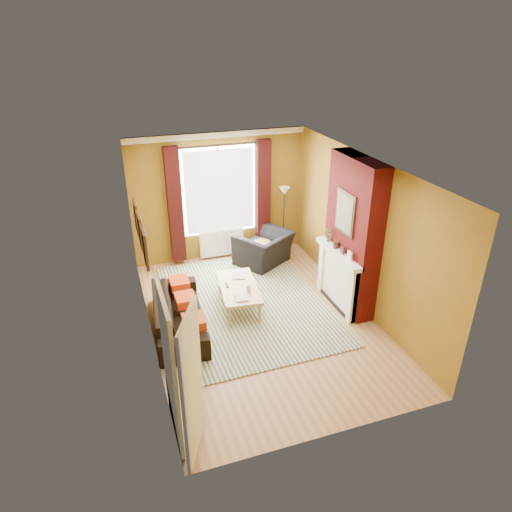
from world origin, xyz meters
name	(u,v)px	position (x,y,z in m)	size (l,w,h in m)	color
ground	(260,319)	(0.00, 0.00, 0.00)	(5.50, 5.50, 0.00)	#946943
room_walls	(289,239)	(0.63, 0.27, 1.38)	(3.82, 5.54, 2.83)	olive
striped_rug	(246,303)	(-0.09, 0.59, 0.01)	(2.87, 3.92, 0.02)	navy
sofa	(179,313)	(-1.42, 0.21, 0.30)	(2.08, 0.81, 0.61)	black
armchair	(264,248)	(0.79, 2.04, 0.36)	(1.11, 0.97, 0.72)	black
coffee_table	(238,288)	(-0.25, 0.52, 0.40)	(0.82, 1.41, 0.45)	tan
wicker_stool	(262,251)	(0.80, 2.20, 0.23)	(0.40, 0.40, 0.45)	olive
floor_lamp	(284,202)	(1.39, 2.40, 1.25)	(0.30, 0.30, 1.58)	black
book_a	(235,298)	(-0.44, 0.12, 0.46)	(0.21, 0.28, 0.03)	#999999
book_b	(233,275)	(-0.23, 0.95, 0.46)	(0.24, 0.33, 0.02)	#999999
mug	(249,289)	(-0.12, 0.29, 0.49)	(0.10, 0.10, 0.09)	#999999
tv_remote	(227,285)	(-0.44, 0.60, 0.46)	(0.06, 0.16, 0.02)	#29292C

